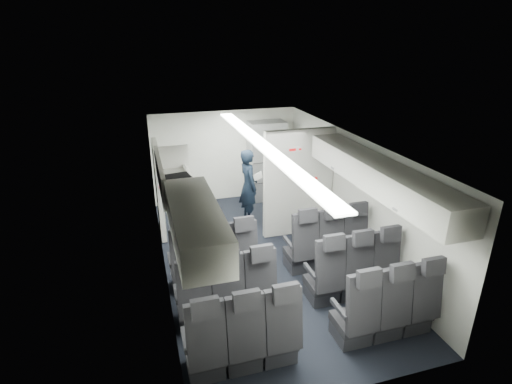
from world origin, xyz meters
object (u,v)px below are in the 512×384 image
galley_unit (267,161)px  boarding_door (159,189)px  flight_attendant (248,186)px  seat_row_front (272,254)px  seat_row_rear (318,326)px  carry_on_bag (177,183)px  seat_row_mid (292,285)px

galley_unit → boarding_door: bearing=-155.7°
boarding_door → flight_attendant: bearing=1.5°
seat_row_front → seat_row_rear: same height
seat_row_front → boarding_door: boarding_door is taller
carry_on_bag → flight_attendant: bearing=42.8°
seat_row_front → carry_on_bag: (-1.45, -0.03, 1.42)m
flight_attendant → seat_row_front: bearing=169.3°
seat_row_front → seat_row_mid: bearing=-90.0°
galley_unit → seat_row_rear: bearing=-100.6°
seat_row_front → flight_attendant: (0.19, 2.13, 0.40)m
galley_unit → flight_attendant: 1.36m
seat_row_front → seat_row_mid: same height
seat_row_rear → boarding_door: size_ratio=1.79×
seat_row_mid → carry_on_bag: (-1.45, 0.87, 1.42)m
seat_row_front → galley_unit: (0.95, 3.25, 0.55)m
carry_on_bag → seat_row_front: bearing=-8.8°
flight_attendant → carry_on_bag: (-1.64, -2.17, 1.03)m
seat_row_mid → carry_on_bag: 2.21m
seat_row_rear → seat_row_front: bearing=90.0°
seat_row_front → flight_attendant: flight_attendant is taller
seat_row_front → flight_attendant: bearing=84.9°
seat_row_mid → carry_on_bag: size_ratio=9.41×
galley_unit → seat_row_front: bearing=-106.3°
flight_attendant → carry_on_bag: 2.90m
seat_row_mid → carry_on_bag: carry_on_bag is taller
seat_row_mid → galley_unit: galley_unit is taller
seat_row_front → seat_row_mid: (0.00, -0.90, 0.00)m
carry_on_bag → seat_row_mid: bearing=-41.1°
seat_row_rear → carry_on_bag: bearing=129.3°
seat_row_rear → flight_attendant: flight_attendant is taller
seat_row_mid → seat_row_rear: 0.90m
seat_row_rear → galley_unit: (0.95, 5.05, 0.55)m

